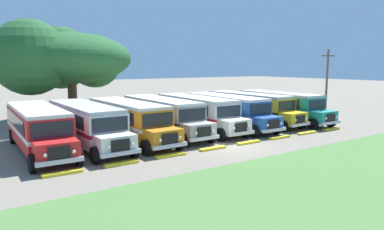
# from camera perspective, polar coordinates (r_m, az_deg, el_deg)

# --- Properties ---
(ground_plane) EXTENTS (220.00, 220.00, 0.00)m
(ground_plane) POSITION_cam_1_polar(r_m,az_deg,el_deg) (24.20, 6.47, -5.10)
(ground_plane) COLOR slate
(foreground_grass_strip) EXTENTS (80.00, 9.57, 0.01)m
(foreground_grass_strip) POSITION_cam_1_polar(r_m,az_deg,el_deg) (19.06, 22.47, -9.31)
(foreground_grass_strip) COLOR #4C7538
(foreground_grass_strip) RESTS_ON ground_plane
(parked_bus_slot_0) EXTENTS (2.79, 10.85, 2.82)m
(parked_bus_slot_0) POSITION_cam_1_polar(r_m,az_deg,el_deg) (24.67, -23.65, -1.74)
(parked_bus_slot_0) COLOR red
(parked_bus_slot_0) RESTS_ON ground_plane
(parked_bus_slot_1) EXTENTS (2.87, 10.86, 2.82)m
(parked_bus_slot_1) POSITION_cam_1_polar(r_m,az_deg,el_deg) (25.24, -16.76, -1.19)
(parked_bus_slot_1) COLOR silver
(parked_bus_slot_1) RESTS_ON ground_plane
(parked_bus_slot_2) EXTENTS (2.90, 10.87, 2.82)m
(parked_bus_slot_2) POSITION_cam_1_polar(r_m,az_deg,el_deg) (26.37, -10.19, -0.59)
(parked_bus_slot_2) COLOR orange
(parked_bus_slot_2) RESTS_ON ground_plane
(parked_bus_slot_3) EXTENTS (2.73, 10.85, 2.82)m
(parked_bus_slot_3) POSITION_cam_1_polar(r_m,az_deg,el_deg) (28.39, -4.76, 0.13)
(parked_bus_slot_3) COLOR #9E9993
(parked_bus_slot_3) RESTS_ON ground_plane
(parked_bus_slot_4) EXTENTS (2.87, 10.86, 2.82)m
(parked_bus_slot_4) POSITION_cam_1_polar(r_m,az_deg,el_deg) (30.03, 0.82, 0.59)
(parked_bus_slot_4) COLOR silver
(parked_bus_slot_4) RESTS_ON ground_plane
(parked_bus_slot_5) EXTENTS (2.85, 10.86, 2.82)m
(parked_bus_slot_5) POSITION_cam_1_polar(r_m,az_deg,el_deg) (31.49, 5.64, 0.90)
(parked_bus_slot_5) COLOR #23519E
(parked_bus_slot_5) RESTS_ON ground_plane
(parked_bus_slot_6) EXTENTS (3.00, 10.88, 2.82)m
(parked_bus_slot_6) POSITION_cam_1_polar(r_m,az_deg,el_deg) (34.10, 9.47, 1.38)
(parked_bus_slot_6) COLOR yellow
(parked_bus_slot_6) RESTS_ON ground_plane
(parked_bus_slot_7) EXTENTS (2.91, 10.87, 2.82)m
(parked_bus_slot_7) POSITION_cam_1_polar(r_m,az_deg,el_deg) (35.76, 14.14, 1.55)
(parked_bus_slot_7) COLOR teal
(parked_bus_slot_7) RESTS_ON ground_plane
(curb_wheelstop_0) EXTENTS (2.00, 0.36, 0.15)m
(curb_wheelstop_0) POSITION_cam_1_polar(r_m,az_deg,el_deg) (19.22, -20.23, -8.83)
(curb_wheelstop_0) COLOR yellow
(curb_wheelstop_0) RESTS_ON ground_plane
(curb_wheelstop_1) EXTENTS (2.00, 0.36, 0.15)m
(curb_wheelstop_1) POSITION_cam_1_polar(r_m,az_deg,el_deg) (20.15, -11.33, -7.69)
(curb_wheelstop_1) COLOR yellow
(curb_wheelstop_1) RESTS_ON ground_plane
(curb_wheelstop_2) EXTENTS (2.00, 0.36, 0.15)m
(curb_wheelstop_2) POSITION_cam_1_polar(r_m,az_deg,el_deg) (21.52, -3.44, -6.53)
(curb_wheelstop_2) COLOR yellow
(curb_wheelstop_2) RESTS_ON ground_plane
(curb_wheelstop_3) EXTENTS (2.00, 0.36, 0.15)m
(curb_wheelstop_3) POSITION_cam_1_polar(r_m,az_deg,el_deg) (23.25, 3.37, -5.42)
(curb_wheelstop_3) COLOR yellow
(curb_wheelstop_3) RESTS_ON ground_plane
(curb_wheelstop_4) EXTENTS (2.00, 0.36, 0.15)m
(curb_wheelstop_4) POSITION_cam_1_polar(r_m,az_deg,el_deg) (25.26, 9.15, -4.42)
(curb_wheelstop_4) COLOR yellow
(curb_wheelstop_4) RESTS_ON ground_plane
(curb_wheelstop_5) EXTENTS (2.00, 0.36, 0.15)m
(curb_wheelstop_5) POSITION_cam_1_polar(r_m,az_deg,el_deg) (27.50, 14.01, -3.53)
(curb_wheelstop_5) COLOR yellow
(curb_wheelstop_5) RESTS_ON ground_plane
(curb_wheelstop_6) EXTENTS (2.00, 0.36, 0.15)m
(curb_wheelstop_6) POSITION_cam_1_polar(r_m,az_deg,el_deg) (29.91, 18.11, -2.77)
(curb_wheelstop_6) COLOR yellow
(curb_wheelstop_6) RESTS_ON ground_plane
(curb_wheelstop_7) EXTENTS (2.00, 0.36, 0.15)m
(curb_wheelstop_7) POSITION_cam_1_polar(r_m,az_deg,el_deg) (32.45, 21.59, -2.11)
(curb_wheelstop_7) COLOR yellow
(curb_wheelstop_7) RESTS_ON ground_plane
(broad_shade_tree) EXTENTS (13.10, 12.66, 9.57)m
(broad_shade_tree) POSITION_cam_1_polar(r_m,az_deg,el_deg) (37.09, -20.11, 8.60)
(broad_shade_tree) COLOR brown
(broad_shade_tree) RESTS_ON ground_plane
(utility_pole) EXTENTS (1.80, 0.20, 6.94)m
(utility_pole) POSITION_cam_1_polar(r_m,az_deg,el_deg) (35.14, 20.95, 4.65)
(utility_pole) COLOR brown
(utility_pole) RESTS_ON ground_plane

